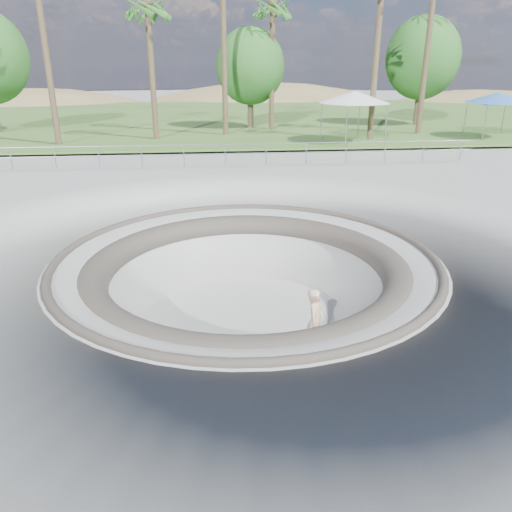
# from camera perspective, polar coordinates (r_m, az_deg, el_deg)

# --- Properties ---
(ground) EXTENTS (180.00, 180.00, 0.00)m
(ground) POSITION_cam_1_polar(r_m,az_deg,el_deg) (13.32, -1.14, -0.23)
(ground) COLOR #9C9D98
(ground) RESTS_ON ground
(skate_bowl) EXTENTS (14.00, 14.00, 4.10)m
(skate_bowl) POSITION_cam_1_polar(r_m,az_deg,el_deg) (14.10, -1.08, -7.15)
(skate_bowl) COLOR #9C9D98
(skate_bowl) RESTS_ON ground
(grass_strip) EXTENTS (180.00, 36.00, 0.12)m
(grass_strip) POSITION_cam_1_polar(r_m,az_deg,el_deg) (46.60, -4.79, 15.54)
(grass_strip) COLOR #3A6227
(grass_strip) RESTS_ON ground
(distant_hills) EXTENTS (103.20, 45.00, 28.60)m
(distant_hills) POSITION_cam_1_polar(r_m,az_deg,el_deg) (70.70, -1.96, 11.66)
(distant_hills) COLOR brown
(distant_hills) RESTS_ON ground
(safety_railing) EXTENTS (25.00, 0.06, 1.03)m
(safety_railing) POSITION_cam_1_polar(r_m,az_deg,el_deg) (24.73, -3.53, 11.53)
(safety_railing) COLOR gray
(safety_railing) RESTS_ON ground
(skateboard) EXTENTS (0.74, 0.28, 0.08)m
(skateboard) POSITION_cam_1_polar(r_m,az_deg,el_deg) (12.70, 6.59, -10.88)
(skateboard) COLOR olive
(skateboard) RESTS_ON ground
(skater) EXTENTS (0.63, 0.73, 1.70)m
(skater) POSITION_cam_1_polar(r_m,az_deg,el_deg) (12.26, 6.76, -7.46)
(skater) COLOR tan
(skater) RESTS_ON skateboard
(canopy_white) EXTENTS (5.63, 5.63, 2.99)m
(canopy_white) POSITION_cam_1_polar(r_m,az_deg,el_deg) (31.73, 11.20, 17.38)
(canopy_white) COLOR gray
(canopy_white) RESTS_ON ground
(canopy_blue) EXTENTS (5.56, 5.56, 2.81)m
(canopy_blue) POSITION_cam_1_polar(r_m,az_deg,el_deg) (36.56, 25.95, 15.95)
(canopy_blue) COLOR gray
(canopy_blue) RESTS_ON ground
(palm_b) EXTENTS (2.60, 2.60, 8.75)m
(palm_b) POSITION_cam_1_polar(r_m,az_deg,el_deg) (33.19, -12.29, 25.69)
(palm_b) COLOR brown
(palm_b) RESTS_ON ground
(palm_d) EXTENTS (2.60, 2.60, 9.21)m
(palm_d) POSITION_cam_1_polar(r_m,az_deg,el_deg) (37.52, 1.91, 26.22)
(palm_d) COLOR brown
(palm_d) RESTS_ON ground
(bushy_tree_mid) EXTENTS (4.90, 4.46, 7.07)m
(bushy_tree_mid) POSITION_cam_1_polar(r_m,az_deg,el_deg) (38.23, -0.65, 20.85)
(bushy_tree_mid) COLOR brown
(bushy_tree_mid) RESTS_ON ground
(bushy_tree_right) EXTENTS (5.53, 5.03, 7.98)m
(bushy_tree_right) POSITION_cam_1_polar(r_m,az_deg,el_deg) (42.01, 18.53, 20.66)
(bushy_tree_right) COLOR brown
(bushy_tree_right) RESTS_ON ground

